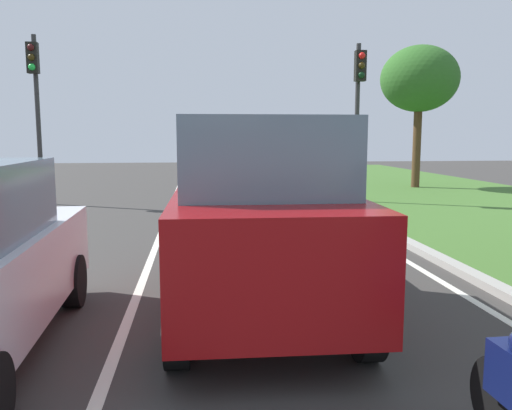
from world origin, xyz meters
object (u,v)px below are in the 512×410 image
object	(u,v)px
tree_roadside_far	(419,80)
traffic_light_overhead_left	(35,91)
car_suv_ahead	(258,215)
traffic_light_near_right	(359,96)

from	to	relation	value
tree_roadside_far	traffic_light_overhead_left	bearing A→B (deg)	-166.20
traffic_light_overhead_left	car_suv_ahead	bearing A→B (deg)	-62.05
car_suv_ahead	tree_roadside_far	distance (m)	16.16
traffic_light_overhead_left	traffic_light_near_right	bearing A→B (deg)	-5.51
traffic_light_overhead_left	tree_roadside_far	xyz separation A→B (m)	(13.48, 3.31, 0.84)
traffic_light_overhead_left	tree_roadside_far	distance (m)	13.91
car_suv_ahead	tree_roadside_far	bearing A→B (deg)	61.05
traffic_light_near_right	tree_roadside_far	xyz separation A→B (m)	(3.77, 4.25, 0.98)
traffic_light_near_right	traffic_light_overhead_left	size ratio (longest dim) A/B	0.95
car_suv_ahead	traffic_light_near_right	size ratio (longest dim) A/B	0.93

